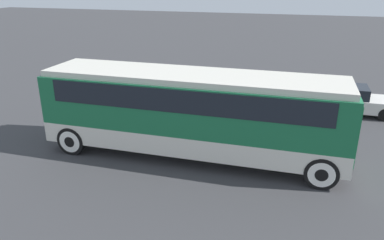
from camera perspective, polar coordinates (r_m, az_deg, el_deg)
name	(u,v)px	position (r m, az deg, el deg)	size (l,w,h in m)	color
ground_plane	(192,155)	(14.63, 0.00, -5.37)	(120.00, 120.00, 0.00)	#38383A
tour_bus	(195,108)	(13.84, 0.39, 1.91)	(11.22, 2.65, 3.26)	silver
parked_car_near	(198,84)	(21.51, 0.89, 5.44)	(4.73, 1.94, 1.46)	maroon
parked_car_mid	(345,99)	(20.49, 22.32, 2.93)	(4.32, 1.78, 1.40)	silver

